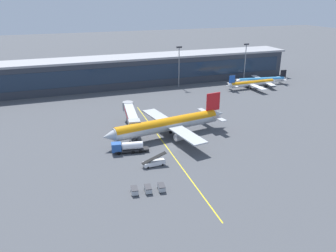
% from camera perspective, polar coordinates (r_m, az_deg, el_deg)
% --- Properties ---
extents(ground_plane, '(700.00, 700.00, 0.00)m').
position_cam_1_polar(ground_plane, '(103.50, 0.91, -3.55)').
color(ground_plane, '#47494F').
extents(apron_lead_in_line, '(3.86, 79.93, 0.01)m').
position_cam_1_polar(apron_lead_in_line, '(104.63, -0.42, -3.26)').
color(apron_lead_in_line, yellow).
rests_on(apron_lead_in_line, ground_plane).
extents(terminal_building, '(191.19, 17.28, 14.57)m').
position_cam_1_polar(terminal_building, '(173.16, -9.27, 8.91)').
color(terminal_building, '#2D333D').
rests_on(terminal_building, ground_plane).
extents(main_airliner, '(44.11, 35.06, 12.35)m').
position_cam_1_polar(main_airliner, '(109.50, 0.03, 0.30)').
color(main_airliner, '#B2B7BC').
rests_on(main_airliner, ground_plane).
extents(jet_bridge, '(6.55, 23.03, 6.95)m').
position_cam_1_polar(jet_bridge, '(116.25, -6.27, 1.94)').
color(jet_bridge, '#B2B7BC').
rests_on(jet_bridge, ground_plane).
extents(fuel_tanker, '(11.05, 4.05, 3.25)m').
position_cam_1_polar(fuel_tanker, '(100.03, -6.80, -3.52)').
color(fuel_tanker, '#232326').
rests_on(fuel_tanker, ground_plane).
extents(belt_loader, '(6.97, 2.28, 3.49)m').
position_cam_1_polar(belt_loader, '(92.23, -2.34, -6.14)').
color(belt_loader, white).
rests_on(belt_loader, ground_plane).
extents(baggage_cart_0, '(1.92, 2.82, 1.48)m').
position_cam_1_polar(baggage_cart_0, '(80.65, -5.65, -10.74)').
color(baggage_cart_0, '#B2B7BC').
rests_on(baggage_cart_0, ground_plane).
extents(baggage_cart_1, '(1.92, 2.82, 1.48)m').
position_cam_1_polar(baggage_cart_1, '(81.00, -3.36, -10.51)').
color(baggage_cart_1, '#B2B7BC').
rests_on(baggage_cart_1, ground_plane).
extents(baggage_cart_2, '(1.92, 2.82, 1.48)m').
position_cam_1_polar(baggage_cart_2, '(81.48, -1.11, -10.27)').
color(baggage_cart_2, '#B2B7BC').
rests_on(baggage_cart_2, ground_plane).
extents(commuter_jet_far, '(28.96, 23.01, 7.31)m').
position_cam_1_polar(commuter_jet_far, '(173.58, 13.87, 6.97)').
color(commuter_jet_far, white).
rests_on(commuter_jet_far, ground_plane).
extents(commuter_jet_near, '(28.99, 23.22, 7.13)m').
position_cam_1_polar(commuter_jet_near, '(182.21, 15.45, 7.47)').
color(commuter_jet_near, white).
rests_on(commuter_jet_near, ground_plane).
extents(apron_light_mast_0, '(2.80, 0.50, 19.70)m').
position_cam_1_polar(apron_light_mast_0, '(186.31, 12.84, 10.92)').
color(apron_light_mast_0, gray).
rests_on(apron_light_mast_0, ground_plane).
extents(apron_light_mast_2, '(2.80, 0.50, 20.04)m').
position_cam_1_polar(apron_light_mast_2, '(169.33, 1.86, 10.50)').
color(apron_light_mast_2, gray).
rests_on(apron_light_mast_2, ground_plane).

